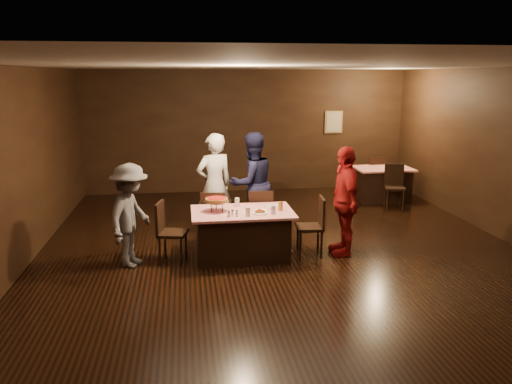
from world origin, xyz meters
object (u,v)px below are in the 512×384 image
diner_grey_knit (131,215)px  diner_red_shirt (345,201)px  glass_front_left (248,212)px  glass_back (237,202)px  plate_empty (275,207)px  diner_navy_hoodie (252,183)px  glass_front_right (273,210)px  chair_far_right (260,215)px  main_table (242,234)px  chair_end_left (172,232)px  back_table (382,184)px  diner_white_jacket (214,185)px  chair_end_right (310,226)px  chair_far_left (214,217)px  pizza_stand (217,200)px  chair_back_near (395,187)px  chair_back_far (373,175)px  glass_amber (280,206)px

diner_grey_knit → diner_red_shirt: size_ratio=0.89×
glass_front_left → glass_back: size_ratio=1.00×
diner_grey_knit → plate_empty: bearing=-63.0°
diner_navy_hoodie → glass_front_right: 1.53m
diner_navy_hoodie → glass_front_right: size_ratio=13.35×
chair_far_right → plate_empty: 0.69m
main_table → chair_end_left: 1.10m
diner_grey_knit → glass_front_right: size_ratio=11.34×
back_table → diner_white_jacket: size_ratio=0.70×
diner_red_shirt → glass_front_right: 1.22m
chair_end_right → glass_front_right: (-0.65, -0.25, 0.37)m
diner_red_shirt → glass_front_right: (-1.20, -0.20, -0.05)m
back_table → chair_end_right: size_ratio=1.37×
chair_far_left → plate_empty: bearing=156.6°
chair_far_left → diner_white_jacket: bearing=-85.9°
diner_white_jacket → chair_end_right: bearing=118.7°
diner_red_shirt → diner_navy_hoodie: bearing=-132.3°
glass_front_left → chair_end_right: bearing=15.9°
diner_navy_hoodie → chair_end_right: bearing=98.1°
diner_red_shirt → glass_front_left: bearing=-78.5°
chair_end_left → chair_end_right: 2.20m
diner_grey_knit → pizza_stand: (1.31, 0.15, 0.16)m
glass_front_left → chair_back_near: bearing=38.6°
diner_grey_knit → chair_end_right: bearing=-67.3°
plate_empty → glass_front_right: glass_front_right is taller
chair_back_near → glass_front_left: bearing=-127.6°
chair_end_left → glass_front_left: chair_end_left is taller
chair_far_right → glass_back: 0.73m
diner_red_shirt → glass_front_right: size_ratio=12.68×
diner_white_jacket → diner_red_shirt: 2.37m
chair_back_near → diner_grey_knit: size_ratio=0.60×
pizza_stand → back_table: bearing=38.5°
plate_empty → glass_back: 0.62m
glass_back → chair_back_far: bearing=44.0°
diner_white_jacket → chair_far_left: bearing=63.2°
chair_far_left → chair_back_near: bearing=-146.8°
main_table → chair_far_right: 0.85m
chair_far_left → plate_empty: size_ratio=3.80×
glass_amber → pizza_stand: bearing=174.3°
chair_back_far → diner_white_jacket: diner_white_jacket is taller
diner_white_jacket → plate_empty: (0.91, -1.05, -0.16)m
chair_back_near → glass_front_right: bearing=-124.7°
chair_end_right → chair_back_near: size_ratio=1.00×
chair_end_left → diner_navy_hoodie: (1.42, 1.27, 0.46)m
chair_back_far → glass_front_right: size_ratio=6.79×
chair_back_near → diner_grey_knit: (-5.38, -2.68, 0.32)m
diner_white_jacket → glass_amber: 1.58m
diner_grey_knit → plate_empty: (2.26, 0.25, -0.02)m
chair_far_right → glass_amber: chair_far_right is taller
chair_back_far → back_table: bearing=85.0°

